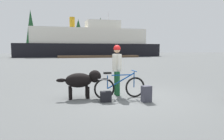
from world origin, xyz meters
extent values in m
plane|color=#595B5B|center=(0.00, 0.00, 0.00)|extent=(160.00, 160.00, 0.00)
torus|color=black|center=(0.22, 0.01, 0.34)|extent=(0.67, 0.06, 0.67)
torus|color=black|center=(-0.82, 0.01, 0.34)|extent=(0.67, 0.06, 0.67)
cube|color=navy|center=(-0.25, 0.01, 0.76)|extent=(0.66, 0.03, 0.03)
cube|color=navy|center=(-0.27, 0.01, 0.57)|extent=(0.89, 0.03, 0.49)
cylinder|color=navy|center=(-0.72, 0.01, 0.55)|extent=(0.03, 0.03, 0.42)
cylinder|color=navy|center=(0.18, 0.01, 0.60)|extent=(0.03, 0.03, 0.52)
cube|color=black|center=(-0.72, 0.01, 0.84)|extent=(0.24, 0.10, 0.06)
cylinder|color=navy|center=(0.18, 0.01, 0.88)|extent=(0.03, 0.44, 0.03)
cube|color=slate|center=(-0.84, 0.01, 0.64)|extent=(0.36, 0.14, 0.02)
cylinder|color=#19592D|center=(-0.26, 0.61, 0.42)|extent=(0.14, 0.14, 0.83)
cylinder|color=#19592D|center=(-0.26, 0.39, 0.42)|extent=(0.14, 0.14, 0.83)
cylinder|color=silver|center=(-0.26, 0.50, 1.12)|extent=(0.32, 0.32, 0.59)
cylinder|color=silver|center=(-0.26, 0.72, 1.16)|extent=(0.09, 0.09, 0.52)
cylinder|color=silver|center=(-0.26, 0.28, 1.16)|extent=(0.09, 0.09, 0.52)
sphere|color=tan|center=(-0.26, 0.50, 1.57)|extent=(0.22, 0.22, 0.22)
sphere|color=red|center=(-0.26, 0.50, 1.60)|extent=(0.24, 0.24, 0.24)
ellipsoid|color=black|center=(-1.58, 0.38, 0.59)|extent=(0.85, 0.55, 0.47)
sphere|color=black|center=(-1.05, 0.38, 0.69)|extent=(0.41, 0.41, 0.41)
ellipsoid|color=black|center=(-2.13, 0.38, 0.61)|extent=(0.32, 0.12, 0.12)
cylinder|color=black|center=(-1.31, 0.53, 0.19)|extent=(0.10, 0.10, 0.38)
cylinder|color=black|center=(-1.31, 0.23, 0.19)|extent=(0.10, 0.10, 0.38)
cylinder|color=black|center=(-1.85, 0.53, 0.19)|extent=(0.10, 0.10, 0.38)
cylinder|color=black|center=(-1.85, 0.23, 0.19)|extent=(0.10, 0.10, 0.38)
cube|color=#3F3F4C|center=(0.33, -0.63, 0.24)|extent=(0.30, 0.23, 0.49)
cube|color=black|center=(-0.85, -0.32, 0.16)|extent=(0.32, 0.18, 0.32)
cube|color=brown|center=(5.55, 32.09, 0.20)|extent=(15.17, 2.50, 0.40)
cube|color=black|center=(4.76, 38.56, 1.35)|extent=(29.71, 7.96, 2.70)
cube|color=silver|center=(4.76, 38.56, 4.30)|extent=(23.77, 6.69, 3.20)
cube|color=silver|center=(7.73, 38.56, 6.80)|extent=(7.13, 4.78, 1.80)
cylinder|color=#BF8C19|center=(1.19, 38.56, 7.10)|extent=(1.10, 1.10, 2.40)
ellipsoid|color=navy|center=(8.88, 37.77, 0.45)|extent=(6.74, 1.89, 0.90)
cylinder|color=#B2B2B7|center=(8.88, 37.77, 5.15)|extent=(0.14, 0.14, 8.51)
cylinder|color=#B2B2B7|center=(7.87, 37.77, 2.10)|extent=(3.03, 0.10, 0.10)
cylinder|color=#4C331E|center=(-8.75, 54.91, 1.41)|extent=(0.44, 0.44, 2.81)
cone|color=#1E4C28|center=(-8.75, 54.91, 7.56)|extent=(2.85, 2.85, 9.49)
cylinder|color=#4C331E|center=(4.15, 54.54, 1.22)|extent=(0.49, 0.49, 2.43)
cone|color=#1E4C28|center=(4.15, 54.54, 6.31)|extent=(4.10, 4.10, 7.76)
cylinder|color=#4C331E|center=(10.33, 52.75, 1.24)|extent=(0.39, 0.39, 2.48)
cone|color=#143819|center=(10.33, 52.75, 6.57)|extent=(4.20, 4.20, 8.16)
camera|label=1|loc=(-2.26, -6.22, 1.58)|focal=32.98mm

